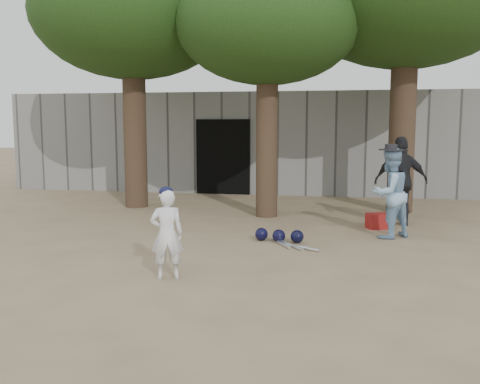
% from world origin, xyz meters
% --- Properties ---
extents(ground, '(70.00, 70.00, 0.00)m').
position_xyz_m(ground, '(0.00, 0.00, 0.00)').
color(ground, '#937C5E').
rests_on(ground, ground).
extents(boy_player, '(0.51, 0.42, 1.21)m').
position_xyz_m(boy_player, '(-0.04, -0.88, 0.60)').
color(boy_player, white).
rests_on(boy_player, ground).
extents(spectator_blue, '(1.01, 0.99, 1.64)m').
position_xyz_m(spectator_blue, '(3.10, 2.34, 0.82)').
color(spectator_blue, '#8BB4D7').
rests_on(spectator_blue, ground).
extents(spectator_dark, '(1.10, 0.55, 1.81)m').
position_xyz_m(spectator_dark, '(3.43, 3.67, 0.91)').
color(spectator_dark, black).
rests_on(spectator_dark, ground).
extents(red_bag, '(0.51, 0.45, 0.30)m').
position_xyz_m(red_bag, '(2.98, 3.20, 0.15)').
color(red_bag, '#A5161F').
rests_on(red_bag, ground).
extents(back_building, '(16.00, 5.24, 3.00)m').
position_xyz_m(back_building, '(-0.00, 10.33, 1.50)').
color(back_building, gray).
rests_on(back_building, ground).
extents(helmet_row, '(0.87, 0.32, 0.23)m').
position_xyz_m(helmet_row, '(1.18, 1.61, 0.11)').
color(helmet_row, black).
rests_on(helmet_row, ground).
extents(bat_pile, '(0.89, 0.78, 0.06)m').
position_xyz_m(bat_pile, '(1.42, 1.28, 0.03)').
color(bat_pile, silver).
rests_on(bat_pile, ground).
extents(tree_row, '(11.40, 5.80, 6.69)m').
position_xyz_m(tree_row, '(0.74, 5.02, 4.69)').
color(tree_row, brown).
rests_on(tree_row, ground).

